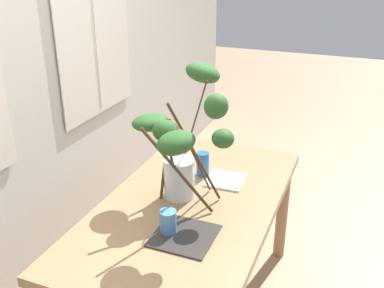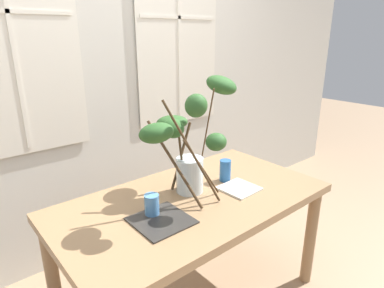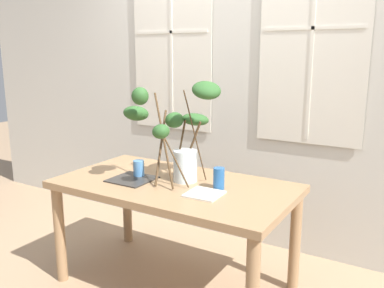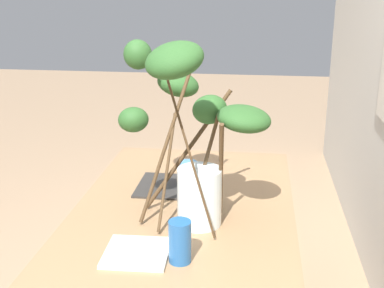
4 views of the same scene
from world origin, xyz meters
TOP-DOWN VIEW (x-y plane):
  - ground at (0.00, 0.00)m, footprint 14.00×14.00m
  - back_wall_with_windows at (-0.00, 0.95)m, footprint 5.92×0.14m
  - dining_table at (0.00, 0.00)m, footprint 1.54×0.83m
  - vase_with_branches at (0.00, 0.04)m, footprint 0.71×0.57m
  - drinking_glass_blue_left at (-0.28, -0.01)m, footprint 0.07×0.07m
  - drinking_glass_blue_right at (0.30, 0.04)m, footprint 0.07×0.07m
  - plate_square_left at (-0.28, -0.09)m, footprint 0.27×0.27m
  - plate_square_right at (0.28, -0.10)m, footprint 0.21×0.21m

SIDE VIEW (x-z plane):
  - ground at x=0.00m, z-range 0.00..0.00m
  - dining_table at x=0.00m, z-range 0.27..1.00m
  - plate_square_left at x=-0.28m, z-range 0.73..0.74m
  - plate_square_right at x=0.28m, z-range 0.73..0.74m
  - drinking_glass_blue_left at x=-0.28m, z-range 0.73..0.84m
  - drinking_glass_blue_right at x=0.30m, z-range 0.73..0.86m
  - vase_with_branches at x=0.00m, z-range 0.72..1.41m
  - back_wall_with_windows at x=0.00m, z-range 0.01..2.79m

